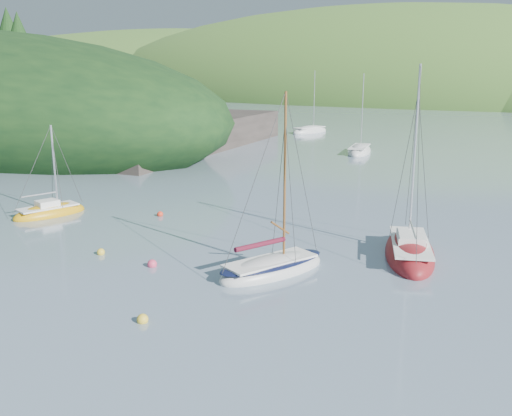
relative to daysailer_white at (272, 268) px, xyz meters
The scene contains 7 objects.
ground 4.69m from the daysailer_white, 114.38° to the right, with size 700.00×700.00×0.00m, color slate.
daysailer_white is the anchor object (origin of this frame).
sloop_red 7.48m from the daysailer_white, 51.53° to the left, with size 5.03×7.47×10.48m.
sailboat_yellow 17.96m from the daysailer_white, behind, with size 2.93×5.15×6.43m.
distant_sloop_a 40.11m from the daysailer_white, 107.74° to the left, with size 3.98×7.09×9.59m.
distant_sloop_c 59.83m from the daysailer_white, 116.63° to the left, with size 3.91×7.25×9.83m.
mooring_buoys 2.98m from the daysailer_white, 164.79° to the right, with size 23.80×14.03×0.47m.
Camera 1 is at (15.41, -17.40, 9.47)m, focal length 40.00 mm.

